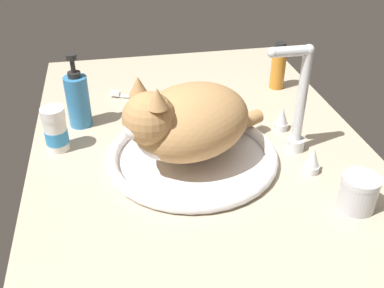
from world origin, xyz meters
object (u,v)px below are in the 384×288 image
object	(u,v)px
cat	(185,122)
toothbrush	(142,97)
metal_jar	(359,192)
pill_bottle	(56,131)
soap_pump_bottle	(78,100)
sink_basin	(192,156)
faucet	(297,113)
amber_bottle	(278,67)

from	to	relation	value
cat	toothbrush	distance (cm)	32.54
metal_jar	pill_bottle	bearing A→B (deg)	-119.11
metal_jar	soap_pump_bottle	world-z (taller)	soap_pump_bottle
sink_basin	soap_pump_bottle	world-z (taller)	soap_pump_bottle
faucet	toothbrush	bearing A→B (deg)	-135.30
amber_bottle	metal_jar	bearing A→B (deg)	-3.68
faucet	pill_bottle	distance (cm)	50.51
sink_basin	faucet	size ratio (longest dim) A/B	1.50
amber_bottle	toothbrush	world-z (taller)	amber_bottle
metal_jar	faucet	bearing A→B (deg)	-168.29
faucet	toothbrush	size ratio (longest dim) A/B	1.37
metal_jar	amber_bottle	bearing A→B (deg)	176.32
faucet	soap_pump_bottle	size ratio (longest dim) A/B	1.35
sink_basin	metal_jar	xyz separation A→B (cm)	(20.08, 26.09, 2.28)
toothbrush	pill_bottle	bearing A→B (deg)	-44.69
sink_basin	soap_pump_bottle	xyz separation A→B (cm)	(-19.59, -22.82, 5.47)
cat	metal_jar	distance (cm)	34.31
soap_pump_bottle	toothbrush	distance (cm)	19.28
sink_basin	cat	bearing A→B (deg)	-62.42
soap_pump_bottle	pill_bottle	world-z (taller)	soap_pump_bottle
amber_bottle	toothbrush	xyz separation A→B (cm)	(0.37, -36.90, -5.39)
cat	metal_jar	size ratio (longest dim) A/B	4.94
faucet	cat	bearing A→B (deg)	-88.05
metal_jar	amber_bottle	xyz separation A→B (cm)	(-50.26, 3.23, 2.68)
metal_jar	amber_bottle	size ratio (longest dim) A/B	0.53
cat	pill_bottle	distance (cm)	28.46
amber_bottle	sink_basin	bearing A→B (deg)	-44.17
sink_basin	pill_bottle	distance (cm)	29.33
metal_jar	soap_pump_bottle	size ratio (longest dim) A/B	0.38
sink_basin	toothbrush	distance (cm)	30.76
faucet	amber_bottle	world-z (taller)	faucet
soap_pump_bottle	pill_bottle	bearing A→B (deg)	-25.12
cat	metal_jar	world-z (taller)	cat
metal_jar	toothbrush	world-z (taller)	metal_jar
cat	toothbrush	world-z (taller)	cat
metal_jar	pill_bottle	world-z (taller)	pill_bottle
faucet	metal_jar	xyz separation A→B (cm)	(20.08, 4.16, -5.60)
cat	metal_jar	xyz separation A→B (cm)	(19.28, 27.62, -6.52)
metal_jar	cat	bearing A→B (deg)	-124.91
soap_pump_bottle	cat	bearing A→B (deg)	46.24
sink_basin	pill_bottle	world-z (taller)	pill_bottle
faucet	toothbrush	world-z (taller)	faucet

